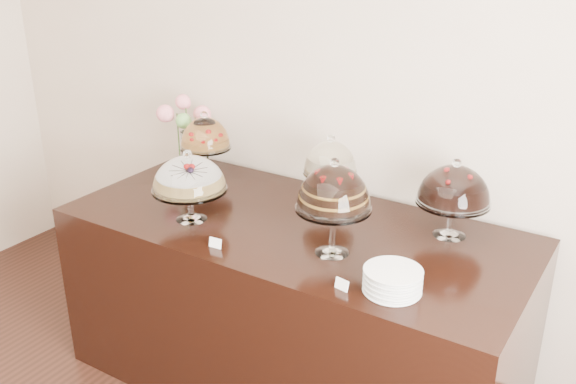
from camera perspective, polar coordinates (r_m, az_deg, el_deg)
The scene contains 11 objects.
wall_back at distance 3.31m, azimuth 4.79°, elevation 10.34°, with size 5.00×0.04×3.00m, color beige.
display_counter at distance 3.25m, azimuth 0.48°, elevation -10.02°, with size 2.20×1.00×0.90m, color black.
cake_stand_sugar_sponge at distance 3.03m, azimuth -8.80°, elevation 1.37°, with size 0.36×0.36×0.35m.
cake_stand_choco_layer at distance 2.65m, azimuth 4.09°, elevation 0.08°, with size 0.32×0.32×0.43m.
cake_stand_cheesecake at distance 3.14m, azimuth 3.78°, elevation 2.77°, with size 0.27×0.27×0.37m.
cake_stand_dark_choco at distance 2.92m, azimuth 14.56°, elevation 0.35°, with size 0.33×0.33×0.37m.
cake_stand_fruit_tart at distance 3.52m, azimuth -7.38°, elevation 4.95°, with size 0.28×0.28×0.38m.
flower_vase at distance 3.71m, azimuth -8.84°, elevation 5.71°, with size 0.31×0.27×0.42m.
plate_stack at distance 2.50m, azimuth 9.28°, elevation -7.80°, with size 0.22×0.22×0.09m.
price_card_left at distance 2.82m, azimuth -6.48°, elevation -4.53°, with size 0.06×0.01×0.04m, color white.
price_card_right at distance 2.50m, azimuth 4.80°, elevation -8.19°, with size 0.06×0.01×0.04m, color white.
Camera 1 is at (1.49, 0.13, 2.20)m, focal length 40.00 mm.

